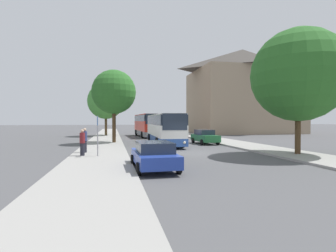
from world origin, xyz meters
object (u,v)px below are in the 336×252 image
Objects in this scene: parked_car_left_curb at (154,155)px; tree_right_near at (298,75)px; pedestrian_waiting_near at (82,142)px; tree_left_far at (114,92)px; parked_car_right_near at (205,137)px; bus_middle at (147,125)px; tree_left_near at (106,101)px; bus_stop_sign at (98,131)px; bus_front at (164,128)px; pedestrian_waiting_far at (85,140)px.

tree_right_near is at bearing 14.62° from parked_car_left_curb.
pedestrian_waiting_near is 11.99m from tree_left_far.
pedestrian_waiting_near is (-11.98, -8.59, 0.26)m from parked_car_right_near.
tree_left_far is (-5.17, -11.99, 3.83)m from bus_middle.
bus_middle is at bearing -74.25° from parked_car_right_near.
tree_left_near is (0.93, 25.73, 4.76)m from pedestrian_waiting_near.
parked_car_right_near reaches higher than parked_car_left_curb.
bus_stop_sign is (-10.93, -9.06, 1.03)m from parked_car_right_near.
bus_front is 1.28× the size of tree_right_near.
bus_middle is at bearing 66.69° from tree_left_far.
parked_car_right_near is 12.30m from tree_right_near.
bus_front is at bearing -91.73° from bus_middle.
tree_right_near is (7.87, -24.97, 3.96)m from bus_middle.
tree_right_near reaches higher than tree_left_near.
tree_left_near is at bearing 94.81° from tree_left_far.
bus_front is at bearing -4.78° from parked_car_right_near.
tree_left_near reaches higher than bus_middle.
parked_car_left_curb is 1.69× the size of bus_stop_sign.
tree_left_far is (1.14, 11.30, 3.88)m from bus_stop_sign.
tree_left_far reaches higher than parked_car_right_near.
pedestrian_waiting_far is at bearing -135.36° from bus_front.
parked_car_left_curb is at bearing -101.49° from bus_front.
bus_middle is 1.30× the size of tree_right_near.
pedestrian_waiting_near is 26.18m from tree_left_near.
parked_car_right_near is 11.19m from tree_left_far.
tree_left_far is (2.21, 9.01, 4.64)m from pedestrian_waiting_far.
bus_stop_sign is (-6.30, -23.29, -0.06)m from bus_middle.
bus_middle reaches higher than parked_car_right_near.
tree_left_far reaches higher than bus_stop_sign.
parked_car_right_near is (7.82, 13.87, 0.04)m from parked_car_left_curb.
pedestrian_waiting_near is 0.98× the size of pedestrian_waiting_far.
parked_car_left_curb is 6.73m from pedestrian_waiting_near.
bus_front is 10.24m from pedestrian_waiting_far.
bus_stop_sign is at bearing -107.27° from bus_middle.
parked_car_left_curb is 8.25m from pedestrian_waiting_far.
tree_left_far is (1.25, -14.90, -0.10)m from tree_left_near.
pedestrian_waiting_far is (-7.38, -21.00, -0.81)m from bus_middle.
tree_left_near is at bearing -59.47° from parked_car_right_near.
pedestrian_waiting_far is (-12.01, -6.77, 0.28)m from parked_car_right_near.
bus_stop_sign is 2.64m from pedestrian_waiting_far.
tree_left_far reaches higher than pedestrian_waiting_far.
bus_front is 0.99× the size of bus_middle.
bus_stop_sign is 1.51× the size of pedestrian_waiting_near.
bus_stop_sign is at bearing 89.02° from pedestrian_waiting_far.
pedestrian_waiting_far is at bearing 115.09° from bus_stop_sign.
tree_right_near is at bearing 139.34° from pedestrian_waiting_far.
tree_right_near reaches higher than tree_left_far.
parked_car_left_curb is 1.02× the size of parked_car_right_near.
bus_middle is (-0.10, 14.03, 0.17)m from bus_front.
parked_car_right_near is at bearing 59.39° from parked_car_left_curb.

